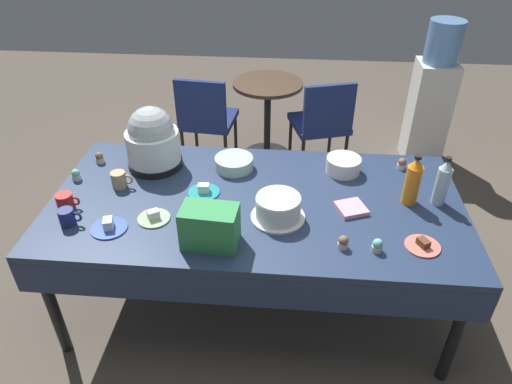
{
  "coord_description": "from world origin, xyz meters",
  "views": [
    {
      "loc": [
        0.17,
        -2.02,
        2.21
      ],
      "look_at": [
        0.0,
        0.0,
        0.8
      ],
      "focal_mm": 32.7,
      "sensor_mm": 36.0,
      "label": 1
    }
  ],
  "objects_px": {
    "water_cooler": "(431,98)",
    "dessert_plate_sage": "(154,217)",
    "dessert_plate_teal": "(204,191)",
    "cupcake_berry": "(377,246)",
    "coffee_mug_tan": "(119,180)",
    "cupcake_cocoa": "(343,242)",
    "soda_carton": "(210,227)",
    "cupcake_mint": "(402,164)",
    "round_cafe_table": "(268,106)",
    "soda_bottle_water": "(442,183)",
    "dessert_plate_cobalt": "(109,226)",
    "frosted_layer_cake": "(278,208)",
    "potluck_table": "(256,209)",
    "slow_cooker": "(152,140)",
    "maroon_chair_right": "(322,120)",
    "coffee_mug_red": "(65,201)",
    "cupcake_lemon": "(76,175)",
    "cupcake_vanilla": "(100,158)",
    "soda_bottle_orange_juice": "(413,181)",
    "coffee_mug_navy": "(67,217)",
    "ceramic_snack_bowl": "(343,165)",
    "glass_salad_bowl": "(234,163)",
    "maroon_chair_left": "(206,116)",
    "dessert_plate_coral": "(423,245)"
  },
  "relations": [
    {
      "from": "water_cooler",
      "to": "dessert_plate_sage",
      "type": "bearing_deg",
      "value": -131.97
    },
    {
      "from": "dessert_plate_teal",
      "to": "cupcake_berry",
      "type": "relative_size",
      "value": 2.57
    },
    {
      "from": "dessert_plate_sage",
      "to": "water_cooler",
      "type": "xyz_separation_m",
      "value": [
        1.86,
        2.06,
        -0.17
      ]
    },
    {
      "from": "coffee_mug_tan",
      "to": "cupcake_cocoa",
      "type": "bearing_deg",
      "value": -18.8
    },
    {
      "from": "soda_carton",
      "to": "water_cooler",
      "type": "xyz_separation_m",
      "value": [
        1.54,
        2.22,
        -0.26
      ]
    },
    {
      "from": "soda_carton",
      "to": "dessert_plate_sage",
      "type": "bearing_deg",
      "value": 157.76
    },
    {
      "from": "cupcake_mint",
      "to": "coffee_mug_tan",
      "type": "height_order",
      "value": "coffee_mug_tan"
    },
    {
      "from": "round_cafe_table",
      "to": "soda_bottle_water",
      "type": "bearing_deg",
      "value": -59.27
    },
    {
      "from": "dessert_plate_cobalt",
      "to": "frosted_layer_cake",
      "type": "bearing_deg",
      "value": 10.89
    },
    {
      "from": "potluck_table",
      "to": "cupcake_cocoa",
      "type": "bearing_deg",
      "value": -38.63
    },
    {
      "from": "slow_cooker",
      "to": "maroon_chair_right",
      "type": "height_order",
      "value": "slow_cooker"
    },
    {
      "from": "potluck_table",
      "to": "dessert_plate_sage",
      "type": "xyz_separation_m",
      "value": [
        -0.5,
        -0.21,
        0.07
      ]
    },
    {
      "from": "cupcake_cocoa",
      "to": "water_cooler",
      "type": "relative_size",
      "value": 0.05
    },
    {
      "from": "frosted_layer_cake",
      "to": "coffee_mug_red",
      "type": "relative_size",
      "value": 2.22
    },
    {
      "from": "slow_cooker",
      "to": "cupcake_lemon",
      "type": "bearing_deg",
      "value": -155.06
    },
    {
      "from": "dessert_plate_teal",
      "to": "soda_bottle_water",
      "type": "xyz_separation_m",
      "value": [
        1.25,
        0.02,
        0.12
      ]
    },
    {
      "from": "potluck_table",
      "to": "cupcake_mint",
      "type": "distance_m",
      "value": 0.92
    },
    {
      "from": "potluck_table",
      "to": "cupcake_vanilla",
      "type": "xyz_separation_m",
      "value": [
        -0.97,
        0.31,
        0.09
      ]
    },
    {
      "from": "potluck_table",
      "to": "cupcake_cocoa",
      "type": "xyz_separation_m",
      "value": [
        0.44,
        -0.35,
        0.09
      ]
    },
    {
      "from": "soda_bottle_orange_juice",
      "to": "round_cafe_table",
      "type": "xyz_separation_m",
      "value": [
        -0.86,
        1.71,
        -0.38
      ]
    },
    {
      "from": "coffee_mug_red",
      "to": "round_cafe_table",
      "type": "bearing_deg",
      "value": 64.05
    },
    {
      "from": "cupcake_vanilla",
      "to": "soda_bottle_water",
      "type": "height_order",
      "value": "soda_bottle_water"
    },
    {
      "from": "coffee_mug_red",
      "to": "coffee_mug_navy",
      "type": "relative_size",
      "value": 1.07
    },
    {
      "from": "dessert_plate_teal",
      "to": "dessert_plate_sage",
      "type": "bearing_deg",
      "value": -130.11
    },
    {
      "from": "slow_cooker",
      "to": "cupcake_lemon",
      "type": "relative_size",
      "value": 5.53
    },
    {
      "from": "ceramic_snack_bowl",
      "to": "soda_bottle_orange_juice",
      "type": "relative_size",
      "value": 0.7
    },
    {
      "from": "slow_cooker",
      "to": "glass_salad_bowl",
      "type": "relative_size",
      "value": 1.65
    },
    {
      "from": "dessert_plate_sage",
      "to": "maroon_chair_left",
      "type": "bearing_deg",
      "value": 91.86
    },
    {
      "from": "cupcake_vanilla",
      "to": "maroon_chair_right",
      "type": "bearing_deg",
      "value": 41.4
    },
    {
      "from": "potluck_table",
      "to": "soda_bottle_orange_juice",
      "type": "height_order",
      "value": "soda_bottle_orange_juice"
    },
    {
      "from": "coffee_mug_red",
      "to": "slow_cooker",
      "type": "bearing_deg",
      "value": 51.98
    },
    {
      "from": "water_cooler",
      "to": "coffee_mug_tan",
      "type": "bearing_deg",
      "value": -139.77
    },
    {
      "from": "slow_cooker",
      "to": "round_cafe_table",
      "type": "height_order",
      "value": "slow_cooker"
    },
    {
      "from": "cupcake_vanilla",
      "to": "round_cafe_table",
      "type": "distance_m",
      "value": 1.74
    },
    {
      "from": "coffee_mug_tan",
      "to": "soda_carton",
      "type": "height_order",
      "value": "soda_carton"
    },
    {
      "from": "dessert_plate_cobalt",
      "to": "cupcake_cocoa",
      "type": "bearing_deg",
      "value": -2.14
    },
    {
      "from": "maroon_chair_left",
      "to": "round_cafe_table",
      "type": "distance_m",
      "value": 0.55
    },
    {
      "from": "potluck_table",
      "to": "coffee_mug_navy",
      "type": "relative_size",
      "value": 18.83
    },
    {
      "from": "dessert_plate_teal",
      "to": "soda_carton",
      "type": "height_order",
      "value": "soda_carton"
    },
    {
      "from": "ceramic_snack_bowl",
      "to": "cupcake_vanilla",
      "type": "distance_m",
      "value": 1.45
    },
    {
      "from": "coffee_mug_red",
      "to": "coffee_mug_tan",
      "type": "xyz_separation_m",
      "value": [
        0.22,
        0.21,
        0.01
      ]
    },
    {
      "from": "cupcake_mint",
      "to": "maroon_chair_right",
      "type": "height_order",
      "value": "maroon_chair_right"
    },
    {
      "from": "coffee_mug_tan",
      "to": "cupcake_mint",
      "type": "bearing_deg",
      "value": 11.76
    },
    {
      "from": "water_cooler",
      "to": "potluck_table",
      "type": "bearing_deg",
      "value": -126.19
    },
    {
      "from": "dessert_plate_cobalt",
      "to": "cupcake_vanilla",
      "type": "distance_m",
      "value": 0.67
    },
    {
      "from": "potluck_table",
      "to": "maroon_chair_right",
      "type": "distance_m",
      "value": 1.6
    },
    {
      "from": "cupcake_vanilla",
      "to": "soda_bottle_orange_juice",
      "type": "relative_size",
      "value": 0.24
    },
    {
      "from": "maroon_chair_left",
      "to": "slow_cooker",
      "type": "bearing_deg",
      "value": -93.19
    },
    {
      "from": "dessert_plate_coral",
      "to": "cupcake_lemon",
      "type": "height_order",
      "value": "cupcake_lemon"
    },
    {
      "from": "dessert_plate_sage",
      "to": "cupcake_mint",
      "type": "bearing_deg",
      "value": 24.38
    }
  ]
}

